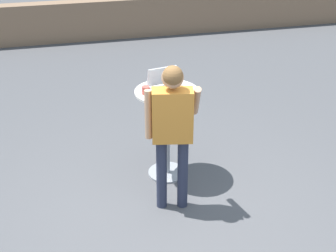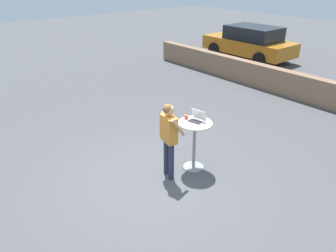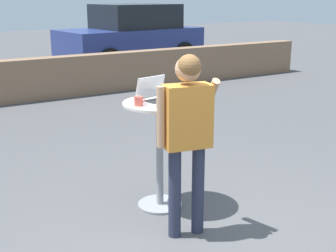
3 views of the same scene
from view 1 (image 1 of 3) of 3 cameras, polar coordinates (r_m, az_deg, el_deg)
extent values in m
plane|color=#4C4C4F|center=(4.87, 0.44, -11.92)|extent=(50.00, 50.00, 0.00)
cube|color=#84664C|center=(10.48, -8.63, 12.69)|extent=(15.13, 0.35, 0.84)
cylinder|color=gray|center=(5.62, -0.13, -5.67)|extent=(0.45, 0.45, 0.03)
cylinder|color=gray|center=(5.34, -0.14, -0.98)|extent=(0.07, 0.07, 1.03)
cylinder|color=beige|center=(5.11, -0.14, 4.19)|extent=(0.71, 0.71, 0.02)
cube|color=silver|center=(5.10, -0.13, 4.39)|extent=(0.37, 0.28, 0.02)
cube|color=black|center=(5.09, -0.13, 4.49)|extent=(0.33, 0.23, 0.00)
cube|color=silver|center=(5.17, -0.79, 6.12)|extent=(0.34, 0.13, 0.22)
cube|color=white|center=(5.16, -0.76, 6.12)|extent=(0.31, 0.11, 0.19)
cylinder|color=#C14C42|center=(5.01, -2.74, 4.38)|extent=(0.08, 0.08, 0.09)
torus|color=#C14C42|center=(5.02, -2.13, 4.46)|extent=(0.04, 0.01, 0.04)
cylinder|color=#282D42|center=(4.88, -0.79, -5.86)|extent=(0.11, 0.11, 0.82)
cylinder|color=#282D42|center=(4.89, 1.80, -5.80)|extent=(0.11, 0.11, 0.82)
cube|color=orange|center=(4.54, 0.55, 1.30)|extent=(0.43, 0.28, 0.54)
sphere|color=tan|center=(4.38, 0.57, 5.94)|extent=(0.21, 0.21, 0.21)
sphere|color=brown|center=(4.34, 0.59, 6.14)|extent=(0.20, 0.20, 0.20)
cylinder|color=tan|center=(4.53, -2.42, 1.40)|extent=(0.07, 0.07, 0.51)
cylinder|color=tan|center=(4.58, 3.45, 3.07)|extent=(0.13, 0.31, 0.40)
camera|label=2|loc=(5.48, 78.48, 15.11)|focal=35.00mm
camera|label=3|loc=(1.72, -53.03, -23.49)|focal=50.00mm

